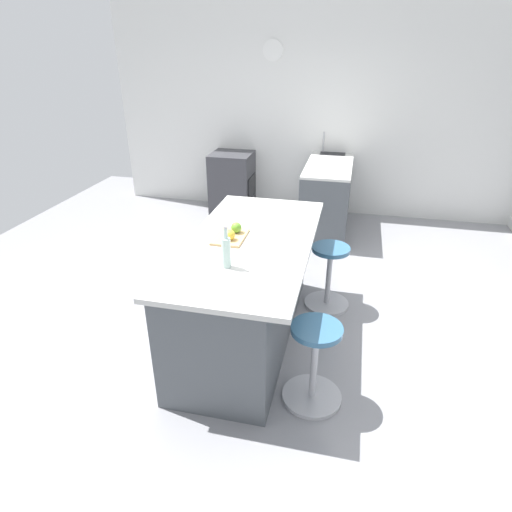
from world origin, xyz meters
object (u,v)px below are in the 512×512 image
(cutting_board, at_px, (230,237))
(apple_yellow, at_px, (230,235))
(oven_range, at_px, (232,182))
(apple_green, at_px, (236,228))
(stool_middle, at_px, (314,366))
(stool_by_window, at_px, (328,278))
(kitchen_island, at_px, (245,288))
(water_bottle, at_px, (226,251))

(cutting_board, relative_size, apple_yellow, 4.32)
(oven_range, distance_m, apple_green, 3.15)
(apple_green, bearing_deg, stool_middle, 46.48)
(apple_green, bearing_deg, stool_by_window, 127.09)
(stool_middle, xyz_separation_m, apple_green, (-0.72, -0.76, 0.70))
(stool_by_window, distance_m, apple_yellow, 1.27)
(apple_yellow, bearing_deg, kitchen_island, 128.46)
(kitchen_island, relative_size, apple_green, 23.02)
(apple_yellow, bearing_deg, apple_green, 175.90)
(kitchen_island, height_order, cutting_board, cutting_board)
(stool_middle, bearing_deg, stool_by_window, 180.00)
(stool_middle, height_order, apple_green, apple_green)
(stool_middle, height_order, water_bottle, water_bottle)
(apple_green, bearing_deg, kitchen_island, 49.51)
(kitchen_island, relative_size, cutting_board, 5.70)
(apple_yellow, bearing_deg, cutting_board, -164.89)
(stool_middle, bearing_deg, water_bottle, -103.35)
(cutting_board, xyz_separation_m, apple_green, (-0.07, 0.03, 0.05))
(kitchen_island, distance_m, cutting_board, 0.49)
(stool_by_window, xyz_separation_m, cutting_board, (0.65, -0.79, 0.65))
(apple_yellow, bearing_deg, stool_by_window, 133.26)
(kitchen_island, xyz_separation_m, stool_by_window, (-0.65, 0.67, -0.17))
(stool_middle, height_order, apple_yellow, apple_yellow)
(kitchen_island, height_order, water_bottle, water_bottle)
(water_bottle, bearing_deg, stool_middle, 76.65)
(oven_range, relative_size, stool_by_window, 1.39)
(stool_middle, xyz_separation_m, cutting_board, (-0.65, -0.79, 0.65))
(kitchen_island, distance_m, water_bottle, 0.76)
(kitchen_island, xyz_separation_m, cutting_board, (0.00, -0.12, 0.47))
(oven_range, xyz_separation_m, apple_green, (2.97, 0.90, 0.56))
(oven_range, xyz_separation_m, apple_yellow, (3.12, 0.89, 0.56))
(kitchen_island, xyz_separation_m, water_bottle, (0.49, -0.00, 0.59))
(kitchen_island, bearing_deg, apple_yellow, -51.54)
(oven_range, relative_size, apple_yellow, 10.67)
(oven_range, height_order, cutting_board, cutting_board)
(apple_green, bearing_deg, water_bottle, 8.47)
(stool_by_window, relative_size, apple_yellow, 7.70)
(stool_middle, height_order, cutting_board, cutting_board)
(apple_green, distance_m, apple_yellow, 0.15)
(oven_range, height_order, water_bottle, water_bottle)
(oven_range, relative_size, cutting_board, 2.47)
(kitchen_island, relative_size, water_bottle, 6.57)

